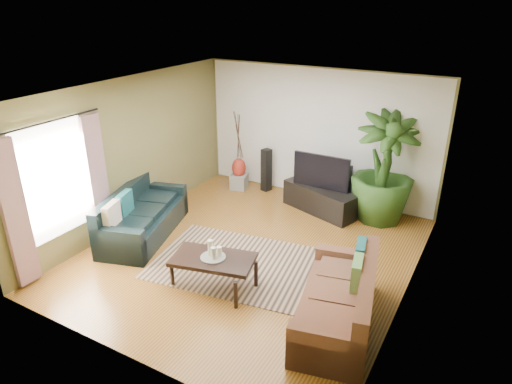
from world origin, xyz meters
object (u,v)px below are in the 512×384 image
Objects in this scene: speaker_right at (346,187)px; tv_stand at (319,200)px; television at (321,172)px; potted_plant at (384,168)px; vase at (239,168)px; side_table at (171,198)px; sofa_left at (143,213)px; sofa_right at (337,297)px; speaker_left at (266,170)px; pedestal at (239,181)px; coffee_table at (214,272)px.

tv_stand is at bearing -131.60° from speaker_right.
potted_plant reaches higher than television.
vase is at bearing -175.44° from speaker_right.
television is 3.02m from side_table.
sofa_right is (3.83, -0.61, 0.00)m from sofa_left.
potted_plant is (2.54, -0.18, 0.56)m from speaker_left.
side_table is (-0.64, -1.56, 0.07)m from pedestal.
sofa_right is 5.85× the size of pedestal.
coffee_table is 1.34× the size of speaker_right.
potted_plant is (1.52, 3.37, 0.79)m from coffee_table.
television reaches higher than sofa_right.
vase is at bearing 67.53° from side_table.
vase is (-0.57, -0.21, 0.02)m from speaker_left.
speaker_left is 1.06× the size of speaker_right.
potted_plant is at bearing 12.37° from television.
coffee_table is 3.70m from vase.
side_table is (-2.64, -1.33, -0.02)m from tv_stand.
coffee_table is at bearing -64.47° from pedestal.
speaker_right is at bearing 67.55° from tv_stand.
potted_plant is (3.48, 2.68, 0.61)m from sofa_left.
tv_stand is at bearing -166.19° from sofa_right.
television reaches higher than speaker_right.
vase is at bearing -179.36° from potted_plant.
potted_plant is 3.23m from pedestal.
tv_stand is at bearing -90.00° from television.
pedestal is at bearing -179.36° from potted_plant.
television is (2.36, 2.43, 0.42)m from sofa_left.
speaker_right reaches higher than coffee_table.
speaker_left is at bearing -178.61° from tv_stand.
vase is 0.90× the size of side_table.
tv_stand is 0.74× the size of potted_plant.
sofa_right is at bearing -64.25° from television.
sofa_left and sofa_right have the same top height.
pedestal is 1.69m from side_table.
speaker_right is at bearing -61.15° from sofa_left.
speaker_left is at bearing 20.26° from pedestal.
speaker_left is 1.99× the size of side_table.
sofa_right is 2.08× the size of speaker_left.
potted_plant reaches higher than coffee_table.
speaker_left reaches higher than vase.
sofa_left is at bearing -75.94° from side_table.
television is (0.40, 3.12, 0.60)m from coffee_table.
pedestal is at bearing 173.97° from television.
sofa_left reaches higher than pedestal.
tv_stand is at bearing -6.60° from pedestal.
speaker_right is at bearing -174.73° from sofa_right.
sofa_left is at bearing -115.81° from tv_stand.
sofa_left is 1.13m from side_table.
speaker_left is at bearing 20.26° from vase.
television is at bearing -166.34° from sofa_right.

